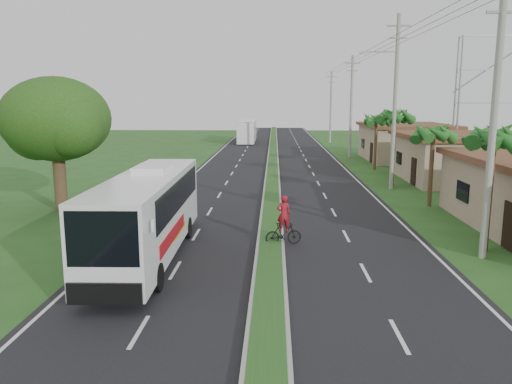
{
  "coord_description": "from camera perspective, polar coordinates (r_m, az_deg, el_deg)",
  "views": [
    {
      "loc": [
        0.14,
        -17.5,
        6.19
      ],
      "look_at": [
        -0.74,
        6.47,
        1.8
      ],
      "focal_mm": 35.0,
      "sensor_mm": 36.0,
      "label": 1
    }
  ],
  "objects": [
    {
      "name": "lane_edge_left",
      "position": [
        38.62,
        -8.13,
        1.04
      ],
      "size": [
        0.12,
        160.0,
        0.01
      ],
      "primitive_type": "cube",
      "color": "silver",
      "rests_on": "ground"
    },
    {
      "name": "utility_pole_a",
      "position": [
        21.22,
        25.56,
        7.98
      ],
      "size": [
        1.6,
        0.28,
        11.0
      ],
      "color": "gray",
      "rests_on": "ground"
    },
    {
      "name": "median_strip",
      "position": [
        37.99,
        1.86,
        1.14
      ],
      "size": [
        1.2,
        160.0,
        0.18
      ],
      "color": "gray",
      "rests_on": "ground"
    },
    {
      "name": "utility_pole_c",
      "position": [
        56.13,
        10.82,
        9.66
      ],
      "size": [
        1.6,
        0.28,
        11.0
      ],
      "color": "gray",
      "rests_on": "ground"
    },
    {
      "name": "ground",
      "position": [
        18.56,
        1.57,
        -9.11
      ],
      "size": [
        180.0,
        180.0,
        0.0
      ],
      "primitive_type": "plane",
      "color": "#234B1B",
      "rests_on": "ground"
    },
    {
      "name": "motorcyclist",
      "position": [
        21.74,
        3.17,
        -4.0
      ],
      "size": [
        1.66,
        0.81,
        2.2
      ],
      "rotation": [
        0.0,
        0.0,
        0.23
      ],
      "color": "black",
      "rests_on": "ground"
    },
    {
      "name": "shop_far",
      "position": [
        55.43,
        16.66,
        5.53
      ],
      "size": [
        8.6,
        11.6,
        3.82
      ],
      "color": "#A0826C",
      "rests_on": "ground"
    },
    {
      "name": "shade_tree",
      "position": [
        30.15,
        -22.07,
        7.41
      ],
      "size": [
        6.3,
        6.0,
        7.54
      ],
      "color": "#473321",
      "rests_on": "ground"
    },
    {
      "name": "road_asphalt",
      "position": [
        38.01,
        1.86,
        1.01
      ],
      "size": [
        14.0,
        160.0,
        0.02
      ],
      "primitive_type": "cube",
      "color": "black",
      "rests_on": "ground"
    },
    {
      "name": "utility_pole_d",
      "position": [
        75.97,
        8.54,
        9.68
      ],
      "size": [
        1.6,
        0.28,
        10.5
      ],
      "color": "gray",
      "rests_on": "ground"
    },
    {
      "name": "coach_bus_far",
      "position": [
        76.03,
        -1.01,
        7.1
      ],
      "size": [
        2.54,
        11.25,
        3.27
      ],
      "rotation": [
        0.0,
        0.0,
        0.01
      ],
      "color": "white",
      "rests_on": "ground"
    },
    {
      "name": "shop_mid",
      "position": [
        42.09,
        21.37,
        3.75
      ],
      "size": [
        7.6,
        10.6,
        3.67
      ],
      "color": "#A0826C",
      "rests_on": "ground"
    },
    {
      "name": "palm_verge_a",
      "position": [
        22.38,
        25.55,
        5.65
      ],
      "size": [
        2.4,
        2.4,
        5.45
      ],
      "color": "#473321",
      "rests_on": "ground"
    },
    {
      "name": "palm_verge_b",
      "position": [
        30.97,
        19.62,
        6.38
      ],
      "size": [
        2.4,
        2.4,
        5.05
      ],
      "color": "#473321",
      "rests_on": "ground"
    },
    {
      "name": "palm_verge_d",
      "position": [
        46.44,
        13.61,
        8.06
      ],
      "size": [
        2.4,
        2.4,
        5.25
      ],
      "color": "#473321",
      "rests_on": "ground"
    },
    {
      "name": "lane_edge_right",
      "position": [
        38.57,
        11.87,
        0.91
      ],
      "size": [
        0.12,
        160.0,
        0.01
      ],
      "primitive_type": "cube",
      "color": "silver",
      "rests_on": "ground"
    },
    {
      "name": "utility_pole_b",
      "position": [
        36.47,
        15.56,
        10.1
      ],
      "size": [
        3.2,
        0.28,
        12.0
      ],
      "color": "gray",
      "rests_on": "ground"
    },
    {
      "name": "billboard_lattice",
      "position": [
        52.29,
        27.25,
        9.94
      ],
      "size": [
        10.18,
        1.18,
        12.07
      ],
      "color": "gray",
      "rests_on": "ground"
    },
    {
      "name": "coach_bus_main",
      "position": [
        20.1,
        -12.2,
        -1.96
      ],
      "size": [
        2.55,
        11.19,
        3.6
      ],
      "rotation": [
        0.0,
        0.0,
        0.02
      ],
      "color": "white",
      "rests_on": "ground"
    },
    {
      "name": "palm_verge_c",
      "position": [
        37.53,
        15.61,
        8.36
      ],
      "size": [
        2.4,
        2.4,
        5.85
      ],
      "color": "#473321",
      "rests_on": "ground"
    }
  ]
}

